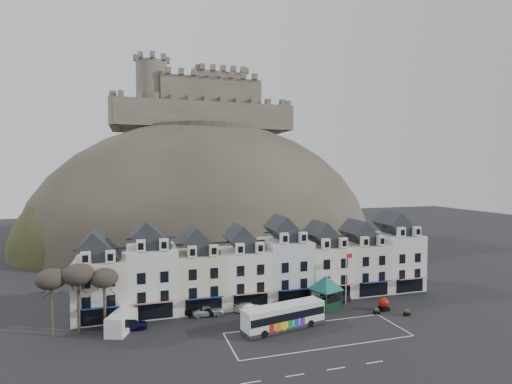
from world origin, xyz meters
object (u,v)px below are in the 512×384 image
red_buoy (384,304)px  flagpole (346,275)px  car_charcoal (336,298)px  car_white (248,306)px  car_navy (130,325)px  white_van (122,322)px  car_maroon (282,306)px  bus (284,315)px  car_silver (208,311)px  car_black (200,311)px  bus_shelter (326,283)px

red_buoy → flagpole: size_ratio=0.23×
car_charcoal → car_white: bearing=81.4°
flagpole → car_navy: bearing=-179.0°
white_van → car_white: (17.14, 2.50, -0.57)m
flagpole → car_maroon: flagpole is taller
bus → car_navy: 19.43m
car_white → car_maroon: 4.91m
car_charcoal → car_silver: bearing=82.6°
car_navy → car_black: (9.20, 2.50, -0.04)m
bus → white_van: bus is taller
flagpole → white_van: flagpole is taller
car_maroon → bus_shelter: bearing=-121.4°
bus_shelter → red_buoy: 8.71m
flagpole → bus: bearing=-154.5°
white_van → car_charcoal: bearing=24.7°
flagpole → white_van: (-31.92, -0.51, -3.36)m
bus → car_white: bearing=95.7°
flagpole → car_charcoal: 4.15m
flagpole → white_van: bearing=-179.1°
white_van → car_white: size_ratio=1.34×
car_navy → car_silver: (10.40, 2.31, -0.09)m
red_buoy → car_silver: (-24.48, 5.51, -0.31)m
white_van → car_navy: bearing=21.2°
red_buoy → car_navy: (-34.88, 3.21, -0.22)m
flagpole → car_white: (-14.78, 1.99, -3.93)m
bus → car_white: size_ratio=2.71×
red_buoy → car_maroon: size_ratio=0.46×
white_van → car_black: (10.17, 2.50, -0.50)m
white_van → car_maroon: 21.80m
car_black → car_white: bearing=-70.0°
car_black → bus: bearing=-109.7°
bus_shelter → red_buoy: bus_shelter is taller
flagpole → car_silver: size_ratio=1.78×
red_buoy → car_white: red_buoy is taller
red_buoy → white_van: (-35.85, 3.21, 0.24)m
flagpole → car_white: flagpole is taller
bus_shelter → car_charcoal: size_ratio=1.57×
bus_shelter → red_buoy: size_ratio=3.88×
car_silver → car_white: car_silver is taller
flagpole → car_white: 15.42m
car_white → car_charcoal: size_ratio=0.92×
car_white → car_black: bearing=72.3°
red_buoy → bus_shelter: bearing=157.1°
bus_shelter → car_navy: (-27.28, -0.00, -3.03)m
car_black → white_van: bearing=123.8°
red_buoy → car_black: red_buoy is taller
white_van → flagpole: bearing=22.1°
white_van → car_charcoal: size_ratio=1.23×
red_buoy → car_silver: red_buoy is taller
flagpole → car_navy: size_ratio=1.89×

